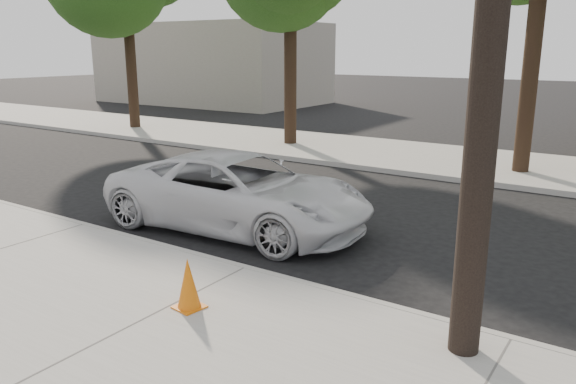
% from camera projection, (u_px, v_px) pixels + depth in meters
% --- Properties ---
extents(ground, '(120.00, 120.00, 0.00)m').
position_uv_depth(ground, '(315.00, 239.00, 10.55)').
color(ground, black).
rests_on(ground, ground).
extents(near_sidewalk, '(90.00, 4.40, 0.15)m').
position_uv_depth(near_sidewalk, '(139.00, 327.00, 7.07)').
color(near_sidewalk, gray).
rests_on(near_sidewalk, ground).
extents(far_sidewalk, '(90.00, 5.00, 0.15)m').
position_uv_depth(far_sidewalk, '(457.00, 161.00, 17.37)').
color(far_sidewalk, gray).
rests_on(far_sidewalk, ground).
extents(curb_near, '(90.00, 0.12, 0.16)m').
position_uv_depth(curb_near, '(246.00, 271.00, 8.84)').
color(curb_near, '#9E9B93').
rests_on(curb_near, ground).
extents(building_far, '(14.00, 8.00, 5.00)m').
position_uv_depth(building_far, '(212.00, 63.00, 36.80)').
color(building_far, gray).
rests_on(building_far, ground).
extents(police_cruiser, '(5.51, 2.84, 1.49)m').
position_uv_depth(police_cruiser, '(238.00, 192.00, 11.01)').
color(police_cruiser, silver).
rests_on(police_cruiser, ground).
extents(traffic_cone, '(0.41, 0.41, 0.69)m').
position_uv_depth(traffic_cone, '(188.00, 284.00, 7.35)').
color(traffic_cone, orange).
rests_on(traffic_cone, near_sidewalk).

